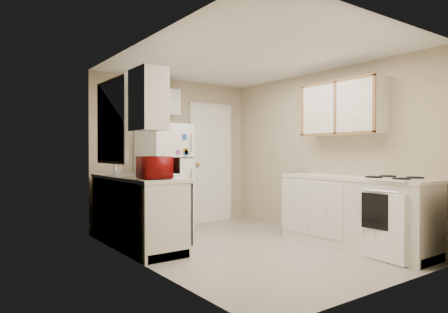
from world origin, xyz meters
TOP-DOWN VIEW (x-y plane):
  - floor at (0.00, 0.00)m, footprint 3.80×3.80m
  - ceiling at (0.00, 0.00)m, footprint 3.80×3.80m
  - wall_left at (-1.40, 0.00)m, footprint 3.80×3.80m
  - wall_right at (1.40, 0.00)m, footprint 3.80×3.80m
  - wall_back at (0.00, 1.90)m, footprint 2.80×2.80m
  - wall_front at (0.00, -1.90)m, footprint 2.80×2.80m
  - left_counter at (-1.10, 0.90)m, footprint 0.60×1.80m
  - dishwasher at (-0.81, 0.30)m, footprint 0.03×0.58m
  - sink at (-1.10, 1.05)m, footprint 0.54×0.74m
  - microwave at (-1.13, 0.32)m, footprint 0.50×0.32m
  - soap_bottle at (-1.15, 1.47)m, footprint 0.09×0.09m
  - window_blinds at (-1.36, 1.05)m, footprint 0.10×0.98m
  - upper_cabinet_left at (-1.25, 0.22)m, footprint 0.30×0.45m
  - refrigerator at (-0.35, 1.58)m, footprint 0.74×0.72m
  - cabinet_over_fridge at (-0.40, 1.75)m, footprint 0.70×0.30m
  - interior_door at (0.70, 1.86)m, footprint 0.86×0.06m
  - right_counter at (1.10, -0.80)m, footprint 0.60×2.00m
  - stove at (1.04, -1.37)m, footprint 0.59×0.69m
  - upper_cabinet_right at (1.25, -0.50)m, footprint 0.30×1.20m

SIDE VIEW (x-z plane):
  - floor at x=0.00m, z-range 0.00..0.00m
  - stove at x=1.04m, z-range 0.00..0.78m
  - left_counter at x=-1.10m, z-range 0.00..0.90m
  - right_counter at x=1.10m, z-range 0.00..0.90m
  - dishwasher at x=-0.81m, z-range 0.13..0.85m
  - refrigerator at x=-0.35m, z-range 0.00..1.64m
  - sink at x=-1.10m, z-range 0.78..0.94m
  - soap_bottle at x=-1.15m, z-range 0.91..1.09m
  - interior_door at x=0.70m, z-range -0.02..2.06m
  - microwave at x=-1.13m, z-range 0.89..1.21m
  - wall_left at x=-1.40m, z-range 1.20..1.20m
  - wall_right at x=1.40m, z-range 1.20..1.20m
  - wall_back at x=0.00m, z-range 1.20..1.20m
  - wall_front at x=0.00m, z-range 1.20..1.20m
  - window_blinds at x=-1.36m, z-range 1.06..2.14m
  - upper_cabinet_left at x=-1.25m, z-range 1.45..2.15m
  - upper_cabinet_right at x=1.25m, z-range 1.45..2.15m
  - cabinet_over_fridge at x=-0.40m, z-range 1.80..2.20m
  - ceiling at x=0.00m, z-range 2.40..2.40m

